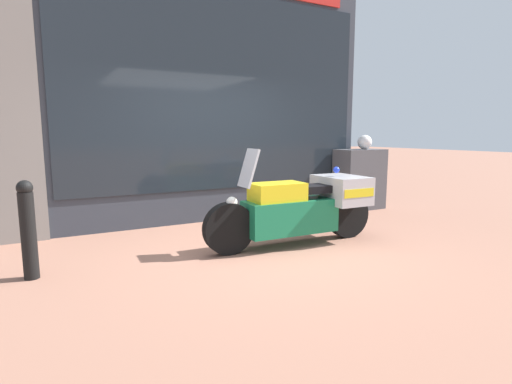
# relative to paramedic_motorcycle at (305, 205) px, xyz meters

# --- Properties ---
(ground_plane) EXTENTS (60.00, 60.00, 0.00)m
(ground_plane) POSITION_rel_paramedic_motorcycle_xyz_m (-0.68, 0.09, -0.53)
(ground_plane) COLOR #9E6B56
(shop_building) EXTENTS (6.23, 0.55, 4.19)m
(shop_building) POSITION_rel_paramedic_motorcycle_xyz_m (-1.04, 2.08, 1.57)
(shop_building) COLOR #333842
(shop_building) RESTS_ON ground
(window_display) EXTENTS (5.04, 0.30, 2.06)m
(window_display) POSITION_rel_paramedic_motorcycle_xyz_m (-0.38, 2.12, -0.04)
(window_display) COLOR slate
(window_display) RESTS_ON ground
(paramedic_motorcycle) EXTENTS (2.49, 0.78, 1.29)m
(paramedic_motorcycle) POSITION_rel_paramedic_motorcycle_xyz_m (0.00, 0.00, 0.00)
(paramedic_motorcycle) COLOR black
(paramedic_motorcycle) RESTS_ON ground
(utility_cabinet) EXTENTS (0.95, 0.53, 1.17)m
(utility_cabinet) POSITION_rel_paramedic_motorcycle_xyz_m (2.40, 1.57, 0.06)
(utility_cabinet) COLOR #4C4C51
(utility_cabinet) RESTS_ON ground
(white_helmet) EXTENTS (0.28, 0.28, 0.28)m
(white_helmet) POSITION_rel_paramedic_motorcycle_xyz_m (2.48, 1.54, 0.78)
(white_helmet) COLOR white
(white_helmet) RESTS_ON utility_cabinet
(street_bollard) EXTENTS (0.15, 0.15, 1.02)m
(street_bollard) POSITION_rel_paramedic_motorcycle_xyz_m (-3.25, 0.23, -0.00)
(street_bollard) COLOR black
(street_bollard) RESTS_ON ground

